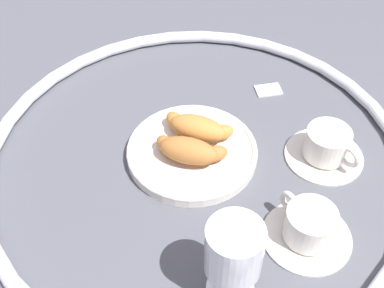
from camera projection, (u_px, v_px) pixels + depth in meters
name	position (u px, v px, depth m)	size (l,w,h in m)	color
ground_plane	(197.00, 159.00, 0.89)	(2.20, 2.20, 0.00)	#4C4F56
table_chrome_rim	(197.00, 154.00, 0.88)	(0.73, 0.73, 0.02)	silver
pastry_plate	(192.00, 152.00, 0.89)	(0.23, 0.23, 0.02)	silver
croissant_large	(189.00, 150.00, 0.85)	(0.13, 0.09, 0.04)	#AD6B33
croissant_small	(196.00, 128.00, 0.89)	(0.13, 0.09, 0.04)	#BC7A38
coffee_cup_near	(309.00, 227.00, 0.76)	(0.14, 0.14, 0.06)	silver
coffee_cup_far	(327.00, 147.00, 0.87)	(0.14, 0.14, 0.06)	silver
juice_glass_left	(234.00, 252.00, 0.65)	(0.08, 0.08, 0.14)	white
sugar_packet	(268.00, 89.00, 1.01)	(0.05, 0.03, 0.01)	white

